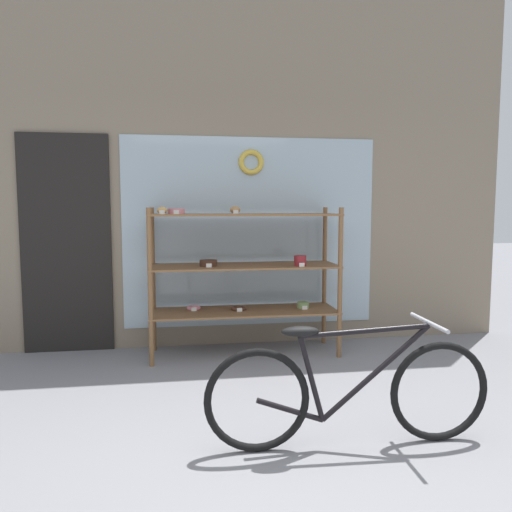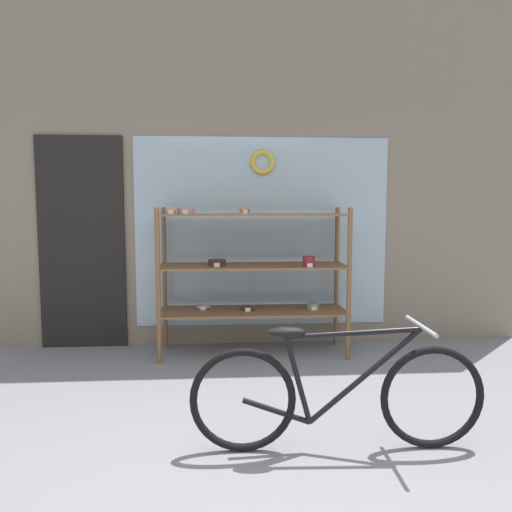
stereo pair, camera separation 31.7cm
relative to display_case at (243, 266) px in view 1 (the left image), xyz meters
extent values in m
plane|color=gray|center=(-0.07, -2.34, -0.85)|extent=(30.00, 30.00, 0.00)
cube|color=gray|center=(-0.07, 0.41, 1.02)|extent=(5.81, 0.08, 3.73)
cube|color=#A3B7C1|center=(0.13, 0.37, 0.30)|extent=(2.55, 0.02, 1.90)
cube|color=black|center=(-1.67, 0.36, 0.20)|extent=(0.84, 0.03, 2.10)
torus|color=gold|center=(0.13, 0.35, 1.00)|extent=(0.26, 0.06, 0.26)
cylinder|color=brown|center=(-0.85, -0.25, -0.14)|extent=(0.04, 0.04, 1.40)
cylinder|color=brown|center=(0.88, -0.25, -0.14)|extent=(0.04, 0.04, 1.40)
cylinder|color=brown|center=(-0.85, 0.25, -0.14)|extent=(0.04, 0.04, 1.40)
cylinder|color=brown|center=(0.88, 0.25, -0.14)|extent=(0.04, 0.04, 1.40)
cube|color=brown|center=(0.01, 0.00, -0.43)|extent=(1.77, 0.54, 0.02)
cube|color=brown|center=(0.01, 0.00, 0.00)|extent=(1.77, 0.54, 0.02)
cube|color=brown|center=(0.01, 0.00, 0.49)|extent=(1.77, 0.54, 0.02)
cylinder|color=#422619|center=(-0.33, -0.04, 0.04)|extent=(0.16, 0.16, 0.06)
cube|color=white|center=(-0.33, -0.13, 0.03)|extent=(0.05, 0.00, 0.04)
torus|color=#4C2D1E|center=(-0.04, 0.02, -0.41)|extent=(0.15, 0.15, 0.03)
cube|color=white|center=(-0.04, -0.06, -0.40)|extent=(0.05, 0.00, 0.04)
ellipsoid|color=#AD7F4C|center=(-0.06, 0.13, 0.53)|extent=(0.10, 0.09, 0.07)
cube|color=white|center=(-0.06, 0.07, 0.51)|extent=(0.05, 0.00, 0.04)
cylinder|color=pink|center=(-0.61, 0.02, 0.52)|extent=(0.16, 0.16, 0.05)
cube|color=white|center=(-0.61, -0.07, 0.51)|extent=(0.05, 0.00, 0.04)
ellipsoid|color=tan|center=(-0.74, -0.06, 0.53)|extent=(0.09, 0.08, 0.07)
cube|color=white|center=(-0.74, -0.11, 0.51)|extent=(0.05, 0.00, 0.04)
cylinder|color=maroon|center=(0.52, -0.15, 0.06)|extent=(0.11, 0.11, 0.10)
cube|color=white|center=(0.52, -0.21, 0.03)|extent=(0.05, 0.00, 0.04)
torus|color=pink|center=(-0.46, 0.11, -0.41)|extent=(0.13, 0.13, 0.03)
cube|color=white|center=(-0.46, 0.04, -0.40)|extent=(0.05, 0.00, 0.04)
cylinder|color=#7A995B|center=(0.59, 0.01, -0.39)|extent=(0.12, 0.12, 0.06)
cube|color=white|center=(0.59, -0.06, -0.40)|extent=(0.05, 0.00, 0.04)
torus|color=black|center=(-0.17, -1.92, -0.54)|extent=(0.61, 0.06, 0.61)
torus|color=black|center=(0.93, -1.95, -0.54)|extent=(0.61, 0.06, 0.61)
cylinder|color=black|center=(0.53, -1.94, -0.41)|extent=(0.66, 0.05, 0.57)
cylinder|color=black|center=(0.47, -1.94, -0.15)|extent=(0.77, 0.06, 0.07)
cylinder|color=black|center=(0.15, -1.93, -0.43)|extent=(0.17, 0.04, 0.51)
cylinder|color=black|center=(0.02, -1.92, -0.61)|extent=(0.40, 0.04, 0.17)
ellipsoid|color=black|center=(0.08, -1.93, -0.14)|extent=(0.22, 0.10, 0.06)
cylinder|color=#B2B2B7|center=(0.85, -1.95, -0.11)|extent=(0.04, 0.46, 0.02)
camera|label=1|loc=(-0.60, -4.64, 0.57)|focal=35.00mm
camera|label=2|loc=(-0.29, -4.68, 0.57)|focal=35.00mm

